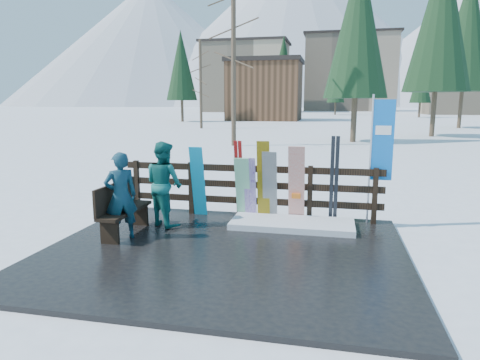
% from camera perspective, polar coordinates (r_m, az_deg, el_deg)
% --- Properties ---
extents(ground, '(700.00, 700.00, 0.00)m').
position_cam_1_polar(ground, '(7.30, -2.20, -9.89)').
color(ground, white).
rests_on(ground, ground).
extents(deck, '(6.00, 5.00, 0.08)m').
position_cam_1_polar(deck, '(7.29, -2.20, -9.60)').
color(deck, black).
rests_on(deck, ground).
extents(fence, '(5.60, 0.10, 1.15)m').
position_cam_1_polar(fence, '(9.18, 1.19, -0.89)').
color(fence, black).
rests_on(fence, deck).
extents(snow_patch, '(2.42, 1.00, 0.12)m').
position_cam_1_polar(snow_patch, '(8.60, 6.96, -5.84)').
color(snow_patch, white).
rests_on(snow_patch, deck).
extents(bench, '(0.41, 1.50, 0.97)m').
position_cam_1_polar(bench, '(8.31, -15.53, -3.47)').
color(bench, black).
rests_on(bench, deck).
extents(snowboard_0, '(0.29, 0.35, 1.53)m').
position_cam_1_polar(snowboard_0, '(9.21, -5.59, -0.23)').
color(snowboard_0, '#0AA0D0').
rests_on(snowboard_0, deck).
extents(snowboard_1, '(0.30, 0.38, 1.33)m').
position_cam_1_polar(snowboard_1, '(8.98, 0.37, -1.11)').
color(snowboard_1, white).
rests_on(snowboard_1, deck).
extents(snowboard_2, '(0.26, 0.25, 1.68)m').
position_cam_1_polar(snowboard_2, '(8.87, 3.14, -0.12)').
color(snowboard_2, '#E0AD05').
rests_on(snowboard_2, deck).
extents(snowboard_3, '(0.25, 0.30, 1.33)m').
position_cam_1_polar(snowboard_3, '(8.95, 1.36, -1.15)').
color(snowboard_3, silver).
rests_on(snowboard_3, deck).
extents(snowboard_4, '(0.30, 0.30, 1.46)m').
position_cam_1_polar(snowboard_4, '(8.87, 3.99, -0.83)').
color(snowboard_4, black).
rests_on(snowboard_4, deck).
extents(snowboard_5, '(0.33, 0.37, 1.59)m').
position_cam_1_polar(snowboard_5, '(8.80, 7.53, -0.57)').
color(snowboard_5, silver).
rests_on(snowboard_5, deck).
extents(ski_pair_a, '(0.16, 0.34, 1.67)m').
position_cam_1_polar(ski_pair_a, '(9.04, -0.11, 0.07)').
color(ski_pair_a, '#AE1715').
rests_on(ski_pair_a, deck).
extents(ski_pair_b, '(0.17, 0.30, 1.80)m').
position_cam_1_polar(ski_pair_b, '(8.82, 12.43, -0.00)').
color(ski_pair_b, black).
rests_on(ski_pair_b, deck).
extents(rental_flag, '(0.45, 0.04, 2.60)m').
position_cam_1_polar(rental_flag, '(8.97, 18.13, 4.45)').
color(rental_flag, silver).
rests_on(rental_flag, deck).
extents(person_front, '(0.69, 0.66, 1.58)m').
position_cam_1_polar(person_front, '(7.95, -15.60, -2.05)').
color(person_front, '#1D555A').
rests_on(person_front, deck).
extents(person_back, '(1.04, 0.98, 1.69)m').
position_cam_1_polar(person_back, '(8.64, -10.09, -0.49)').
color(person_back, '#14645E').
rests_on(person_back, deck).
extents(resort_buildings, '(73.00, 87.60, 22.60)m').
position_cam_1_polar(resort_buildings, '(122.26, 12.23, 13.49)').
color(resort_buildings, tan).
rests_on(resort_buildings, ground).
extents(trees, '(42.16, 68.95, 14.40)m').
position_cam_1_polar(trees, '(52.60, 15.27, 13.90)').
color(trees, '#382B1E').
rests_on(trees, ground).
extents(mountains, '(520.00, 260.00, 120.00)m').
position_cam_1_polar(mountains, '(338.64, 10.58, 18.23)').
color(mountains, white).
rests_on(mountains, ground).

